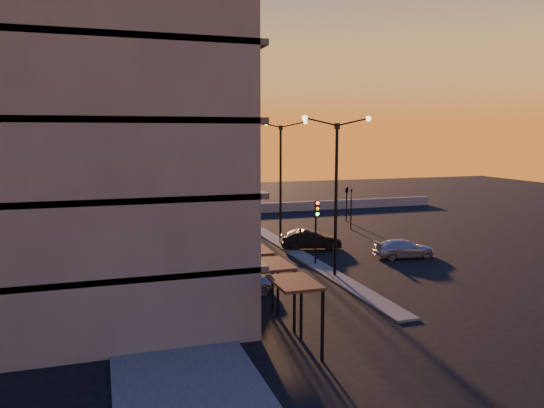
% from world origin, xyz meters
% --- Properties ---
extents(ground, '(120.00, 120.00, 0.00)m').
position_xyz_m(ground, '(0.00, 0.00, 0.00)').
color(ground, black).
rests_on(ground, ground).
extents(sidewalk_west, '(5.00, 40.00, 0.12)m').
position_xyz_m(sidewalk_west, '(-10.50, 4.00, 0.06)').
color(sidewalk_west, '#4A4947').
rests_on(sidewalk_west, ground).
extents(median, '(1.20, 36.00, 0.12)m').
position_xyz_m(median, '(0.00, 10.00, 0.06)').
color(median, '#4A4947').
rests_on(median, ground).
extents(parapet, '(44.00, 0.50, 1.00)m').
position_xyz_m(parapet, '(2.00, 26.00, 0.50)').
color(parapet, gray).
rests_on(parapet, ground).
extents(building, '(14.35, 17.08, 25.00)m').
position_xyz_m(building, '(-14.00, 0.03, 11.91)').
color(building, '#645E58').
rests_on(building, ground).
extents(streetlamp_near, '(4.32, 0.32, 9.51)m').
position_xyz_m(streetlamp_near, '(0.00, 0.00, 5.59)').
color(streetlamp_near, black).
rests_on(streetlamp_near, ground).
extents(streetlamp_mid, '(4.32, 0.32, 9.51)m').
position_xyz_m(streetlamp_mid, '(0.00, 10.00, 5.59)').
color(streetlamp_mid, black).
rests_on(streetlamp_mid, ground).
extents(streetlamp_far, '(4.32, 0.32, 9.51)m').
position_xyz_m(streetlamp_far, '(0.00, 20.00, 5.59)').
color(streetlamp_far, black).
rests_on(streetlamp_far, ground).
extents(traffic_light_main, '(0.28, 0.44, 4.25)m').
position_xyz_m(traffic_light_main, '(0.00, 2.87, 2.89)').
color(traffic_light_main, black).
rests_on(traffic_light_main, ground).
extents(signal_east_a, '(0.13, 0.16, 3.60)m').
position_xyz_m(signal_east_a, '(8.00, 14.00, 1.93)').
color(signal_east_a, black).
rests_on(signal_east_a, ground).
extents(signal_east_b, '(0.42, 1.99, 3.60)m').
position_xyz_m(signal_east_b, '(9.50, 18.00, 3.10)').
color(signal_east_b, black).
rests_on(signal_east_b, ground).
extents(car_hatchback, '(4.32, 1.88, 1.45)m').
position_xyz_m(car_hatchback, '(-6.50, -1.45, 0.73)').
color(car_hatchback, '#919398').
rests_on(car_hatchback, ground).
extents(car_sedan, '(4.64, 2.49, 1.45)m').
position_xyz_m(car_sedan, '(1.50, 7.52, 0.73)').
color(car_sedan, black).
rests_on(car_sedan, ground).
extents(car_wagon, '(4.48, 2.30, 1.24)m').
position_xyz_m(car_wagon, '(6.67, 3.14, 0.62)').
color(car_wagon, '#A9ACB1').
rests_on(car_wagon, ground).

